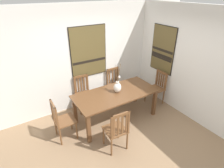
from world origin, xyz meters
name	(u,v)px	position (x,y,z in m)	size (l,w,h in m)	color
ground_plane	(128,139)	(0.00, 0.00, -0.01)	(6.40, 6.40, 0.03)	#8E7051
wall_back	(88,57)	(0.00, 1.86, 1.35)	(6.40, 0.12, 2.70)	silver
wall_side	(194,66)	(1.86, 0.00, 1.35)	(0.12, 6.40, 2.70)	silver
dining_table	(116,96)	(0.17, 0.76, 0.65)	(2.02, 0.93, 0.75)	brown
centerpiece_vase	(117,87)	(0.22, 0.77, 0.90)	(0.19, 0.25, 0.73)	silver
chair_0	(157,87)	(1.57, 0.78, 0.50)	(0.43, 0.43, 0.95)	brown
chair_1	(62,120)	(-1.19, 0.78, 0.50)	(0.43, 0.43, 0.96)	brown
chair_2	(83,92)	(-0.32, 1.60, 0.50)	(0.45, 0.45, 0.95)	brown
chair_3	(115,84)	(0.68, 1.59, 0.49)	(0.43, 0.43, 0.94)	brown
chair_4	(117,130)	(-0.36, -0.10, 0.50)	(0.45, 0.45, 0.97)	brown
painting_on_back_wall	(89,52)	(-0.01, 1.79, 1.52)	(1.00, 0.05, 1.33)	black
painting_on_side_wall	(163,49)	(1.79, 0.95, 1.51)	(0.05, 0.79, 1.26)	black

